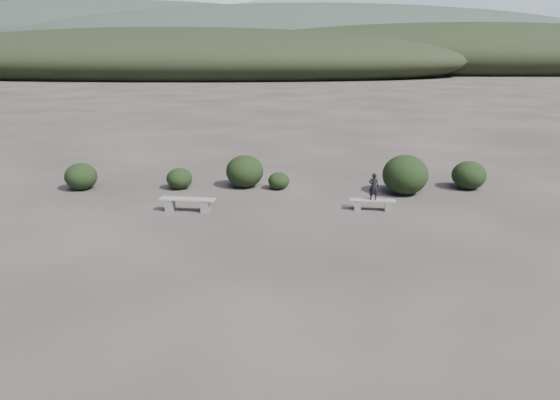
{
  "coord_description": "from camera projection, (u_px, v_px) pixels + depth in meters",
  "views": [
    {
      "loc": [
        1.45,
        -12.51,
        5.69
      ],
      "look_at": [
        0.62,
        3.5,
        1.1
      ],
      "focal_mm": 35.0,
      "sensor_mm": 36.0,
      "label": 1
    }
  ],
  "objects": [
    {
      "name": "bench_left",
      "position": [
        188.0,
        204.0,
        19.16
      ],
      "size": [
        1.96,
        0.56,
        0.48
      ],
      "rotation": [
        0.0,
        0.0,
        -0.08
      ],
      "color": "slate",
      "rests_on": "ground"
    },
    {
      "name": "shrub_d",
      "position": [
        405.0,
        175.0,
        21.3
      ],
      "size": [
        1.78,
        1.78,
        1.56
      ],
      "primitive_type": "ellipsoid",
      "color": "black",
      "rests_on": "ground"
    },
    {
      "name": "shrub_b",
      "position": [
        245.0,
        171.0,
        22.39
      ],
      "size": [
        1.55,
        1.55,
        1.33
      ],
      "primitive_type": "ellipsoid",
      "color": "black",
      "rests_on": "ground"
    },
    {
      "name": "shrub_f",
      "position": [
        81.0,
        176.0,
        22.03
      ],
      "size": [
        1.28,
        1.28,
        1.09
      ],
      "primitive_type": "ellipsoid",
      "color": "black",
      "rests_on": "ground"
    },
    {
      "name": "ground",
      "position": [
        248.0,
        280.0,
        13.65
      ],
      "size": [
        1200.0,
        1200.0,
        0.0
      ],
      "primitive_type": "plane",
      "color": "#302925",
      "rests_on": "ground"
    },
    {
      "name": "seated_person",
      "position": [
        374.0,
        186.0,
        19.12
      ],
      "size": [
        0.39,
        0.29,
        0.97
      ],
      "primitive_type": "imported",
      "rotation": [
        0.0,
        0.0,
        2.96
      ],
      "color": "black",
      "rests_on": "bench_right"
    },
    {
      "name": "mountain_ridges",
      "position": [
        295.0,
        35.0,
        336.53
      ],
      "size": [
        500.0,
        400.0,
        56.0
      ],
      "color": "black",
      "rests_on": "ground"
    },
    {
      "name": "shrub_c",
      "position": [
        279.0,
        181.0,
        22.13
      ],
      "size": [
        0.87,
        0.87,
        0.69
      ],
      "primitive_type": "ellipsoid",
      "color": "black",
      "rests_on": "ground"
    },
    {
      "name": "shrub_e",
      "position": [
        469.0,
        175.0,
        22.12
      ],
      "size": [
        1.37,
        1.37,
        1.15
      ],
      "primitive_type": "ellipsoid",
      "color": "black",
      "rests_on": "ground"
    },
    {
      "name": "shrub_a",
      "position": [
        179.0,
        179.0,
        22.16
      ],
      "size": [
        1.04,
        1.04,
        0.85
      ],
      "primitive_type": "ellipsoid",
      "color": "black",
      "rests_on": "ground"
    },
    {
      "name": "bench_right",
      "position": [
        373.0,
        204.0,
        19.3
      ],
      "size": [
        1.62,
        0.46,
        0.4
      ],
      "rotation": [
        0.0,
        0.0,
        -0.08
      ],
      "color": "slate",
      "rests_on": "ground"
    }
  ]
}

